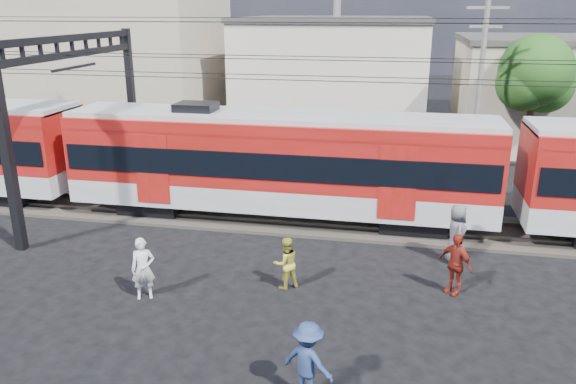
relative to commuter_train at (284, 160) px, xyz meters
The scene contains 15 objects.
ground 8.53m from the commuter_train, 77.93° to the right, with size 120.00×120.00×0.00m, color black.
track_bed 2.90m from the commuter_train, ahead, with size 70.00×3.40×0.12m, color #2D2823.
rail_near 2.90m from the commuter_train, 23.67° to the right, with size 70.00×0.12×0.12m, color #59544C.
rail_far 2.90m from the commuter_train, 23.67° to the left, with size 70.00×0.12×0.12m, color #59544C.
commuter_train is the anchor object (origin of this frame).
catenary 7.46m from the commuter_train, behind, with size 70.00×9.30×7.52m.
building_west 22.25m from the commuter_train, 133.70° to the left, with size 14.28×10.20×9.30m.
building_midwest 19.04m from the commuter_train, 90.87° to the left, with size 12.24×12.24×7.30m.
utility_pole_mid 10.63m from the commuter_train, 42.23° to the left, with size 1.80×0.24×8.50m.
tree_near 15.02m from the commuter_train, 42.81° to the left, with size 3.82×3.64×6.72m.
pedestrian_a 7.49m from the commuter_train, 111.26° to the right, with size 0.66×0.43×1.81m, color silver.
pedestrian_b 5.82m from the commuter_train, 77.88° to the right, with size 0.77×0.60×1.59m, color gold.
pedestrian_c 10.66m from the commuter_train, 75.69° to the right, with size 1.16×0.67×1.80m, color navy.
pedestrian_d 7.85m from the commuter_train, 38.84° to the right, with size 1.08×0.45×1.85m, color maroon.
pedestrian_e 6.90m from the commuter_train, 22.93° to the right, with size 0.96×0.62×1.96m, color #535358.
Camera 1 is at (2.44, -12.11, 7.92)m, focal length 35.00 mm.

